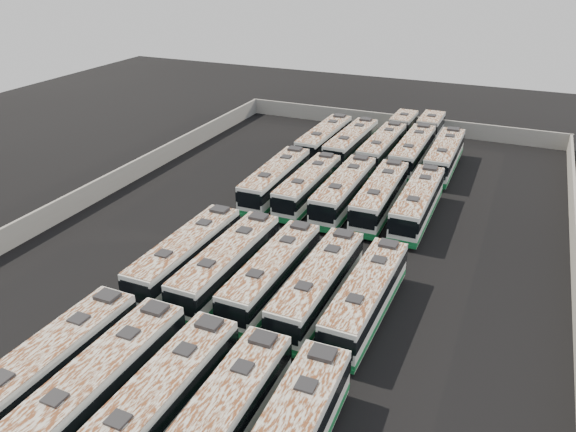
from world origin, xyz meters
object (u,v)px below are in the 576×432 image
object	(u,v)px
bus_midfront_left	(227,264)
bus_back_far_right	(444,156)
bus_front_right	(218,426)
bus_back_center	(389,140)
bus_midback_center	(344,191)
bus_back_left	(351,144)
bus_front_left	(99,386)
bus_midfront_right	(318,285)
bus_midfront_center	(272,274)
bus_back_far_left	(324,140)
bus_front_far_left	(48,368)
bus_midfront_far_right	(366,297)
bus_midback_far_right	(418,203)
bus_back_right	(419,143)
bus_midback_far_left	(276,180)
bus_midback_left	(308,186)
bus_midfront_far_left	(186,255)
bus_midback_right	(380,196)
bus_front_center	(157,405)

from	to	relation	value
bus_midfront_left	bus_back_far_right	size ratio (longest dim) A/B	0.99
bus_front_right	bus_back_center	xyz separation A→B (m)	(-3.60, 48.71, -0.03)
bus_midback_center	bus_back_left	xyz separation A→B (m)	(-3.81, 14.22, -0.01)
bus_front_left	bus_midfront_right	distance (m)	16.21
bus_midfront_left	bus_midfront_center	world-z (taller)	bus_midfront_left
bus_front_left	bus_back_far_left	world-z (taller)	bus_front_left
bus_front_far_left	bus_front_right	distance (m)	11.13
bus_front_left	bus_front_right	distance (m)	7.45
bus_front_right	bus_midfront_far_right	xyz separation A→B (m)	(3.58, 14.18, -0.04)
bus_midback_far_right	bus_back_center	bearing A→B (deg)	112.01
bus_back_center	bus_back_far_right	world-z (taller)	bus_back_far_right
bus_front_right	bus_back_left	world-z (taller)	bus_back_left
bus_back_far_left	bus_back_right	bearing A→B (deg)	17.84
bus_midfront_center	bus_front_right	bearing A→B (deg)	-74.76
bus_midback_far_left	bus_back_far_left	bearing A→B (deg)	88.47
bus_midback_left	bus_midback_center	distance (m)	3.81
bus_midfront_far_left	bus_midfront_left	size ratio (longest dim) A/B	1.00
bus_midfront_left	bus_midback_far_left	size ratio (longest dim) A/B	0.99
bus_midfront_right	bus_midback_far_right	xyz separation A→B (m)	(3.57, 16.98, 0.02)
bus_midfront_far_left	bus_midback_far_left	distance (m)	16.90
bus_front_right	bus_midfront_center	xyz separation A→B (m)	(-3.68, 14.35, -0.05)
bus_midback_far_right	bus_back_far_right	size ratio (longest dim) A/B	0.99
bus_midfront_far_left	bus_back_center	distance (m)	35.38
bus_midback_left	bus_back_center	world-z (taller)	bus_back_center
bus_midback_far_right	bus_back_far_right	distance (m)	14.24
bus_midfront_center	bus_midfront_far_left	bearing A→B (deg)	-177.32
bus_midback_left	bus_back_far_right	world-z (taller)	bus_back_far_right
bus_midfront_left	bus_back_right	world-z (taller)	bus_back_right
bus_front_far_left	bus_midfront_center	world-z (taller)	bus_front_far_left
bus_midback_far_left	bus_back_far_right	xyz separation A→B (m)	(14.74, 14.40, 0.01)
bus_midback_right	bus_back_right	world-z (taller)	bus_back_right
bus_front_left	bus_midback_center	world-z (taller)	bus_front_left
bus_back_far_left	bus_front_center	bearing A→B (deg)	-80.24
bus_midfront_center	bus_front_far_left	bearing A→B (deg)	-116.26
bus_midfront_far_right	bus_midback_far_right	xyz separation A→B (m)	(0.00, 17.00, 0.05)
bus_back_left	bus_midback_left	bearing A→B (deg)	-88.54
bus_midfront_left	bus_front_far_left	bearing A→B (deg)	-103.90
bus_midfront_right	bus_front_center	bearing A→B (deg)	-103.80
bus_back_far_left	bus_back_left	distance (m)	3.54
bus_front_left	bus_midback_center	xyz separation A→B (m)	(3.77, 31.25, -0.00)
bus_midback_far_right	bus_back_right	xyz separation A→B (m)	(-3.55, 17.70, 0.02)
bus_back_left	bus_back_center	size ratio (longest dim) A/B	0.66
bus_midback_center	bus_midback_right	xyz separation A→B (m)	(3.59, 0.18, -0.02)
bus_midfront_center	bus_midback_far_right	distance (m)	18.33
bus_front_left	bus_back_left	world-z (taller)	bus_front_left
bus_back_far_right	bus_front_left	bearing A→B (deg)	-104.09
bus_front_left	bus_front_right	world-z (taller)	bus_front_left
bus_front_far_left	bus_midback_left	size ratio (longest dim) A/B	1.04
bus_midback_right	bus_back_far_right	bearing A→B (deg)	74.18
bus_front_right	bus_back_far_left	size ratio (longest dim) A/B	0.98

